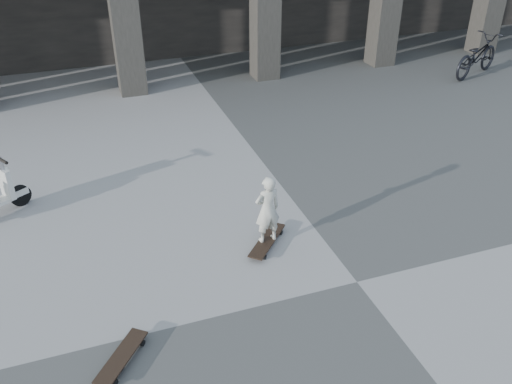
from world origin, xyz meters
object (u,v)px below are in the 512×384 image
object	(u,v)px
skateboard_spare	(122,357)
bicycle	(477,56)
child	(267,210)
longboard	(267,241)

from	to	relation	value
skateboard_spare	bicycle	world-z (taller)	bicycle
skateboard_spare	child	world-z (taller)	child
longboard	child	bearing A→B (deg)	-81.42
bicycle	longboard	bearing A→B (deg)	99.77
longboard	bicycle	bearing A→B (deg)	-13.66
skateboard_spare	bicycle	size ratio (longest dim) A/B	0.40
skateboard_spare	child	distance (m)	2.89
longboard	skateboard_spare	distance (m)	2.84
longboard	child	distance (m)	0.56
skateboard_spare	child	size ratio (longest dim) A/B	0.76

